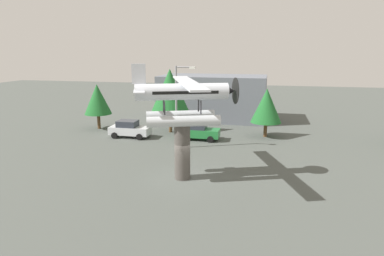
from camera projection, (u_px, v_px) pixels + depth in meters
ground_plane at (182, 178)px, 23.75m from camera, size 140.00×140.00×0.00m
display_pedestal at (182, 151)px, 23.31m from camera, size 1.10×1.10×3.96m
floatplane_monument at (184, 99)px, 22.53m from camera, size 7.19×10.11×4.00m
car_near_silver at (129, 129)px, 34.96m from camera, size 4.20×2.02×1.76m
car_mid_green at (198, 131)px, 34.01m from camera, size 4.20×2.02×1.76m
streetlight_primary at (178, 101)px, 30.21m from camera, size 1.84×0.28×7.49m
storefront_building at (213, 97)px, 44.37m from camera, size 13.59×7.20×5.68m
tree_west at (98, 99)px, 38.32m from camera, size 3.07×3.07×5.13m
tree_east at (170, 90)px, 36.35m from camera, size 4.07×4.07×6.94m
tree_center_back at (266, 106)px, 34.63m from camera, size 3.16×3.16×5.05m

